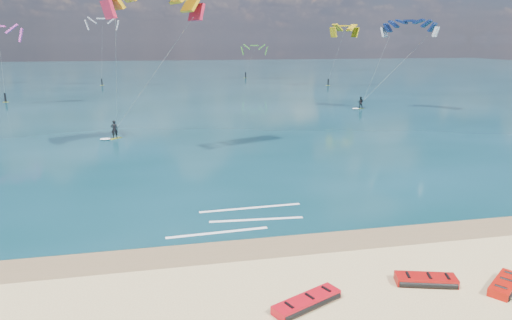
{
  "coord_description": "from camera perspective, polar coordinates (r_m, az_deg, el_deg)",
  "views": [
    {
      "loc": [
        -2.57,
        -16.29,
        9.49
      ],
      "look_at": [
        2.41,
        8.0,
        2.93
      ],
      "focal_mm": 32.0,
      "sensor_mm": 36.0,
      "label": 1
    }
  ],
  "objects": [
    {
      "name": "ground",
      "position": [
        57.14,
        -8.89,
        5.09
      ],
      "size": [
        320.0,
        320.0,
        0.0
      ],
      "primitive_type": "plane",
      "color": "tan",
      "rests_on": "ground"
    },
    {
      "name": "kitesurfer_main",
      "position": [
        42.12,
        -15.16,
        11.68
      ],
      "size": [
        11.47,
        10.38,
        14.83
      ],
      "rotation": [
        0.0,
        0.0,
        0.78
      ],
      "color": "yellow",
      "rests_on": "sea"
    },
    {
      "name": "sea",
      "position": [
        120.69,
        -10.5,
        10.09
      ],
      "size": [
        320.0,
        200.0,
        0.04
      ],
      "primitive_type": "cube",
      "color": "#092D32",
      "rests_on": "ground"
    },
    {
      "name": "shoreline_foam",
      "position": [
        25.02,
        -1.68,
        -7.36
      ],
      "size": [
        7.89,
        3.59,
        0.01
      ],
      "color": "white",
      "rests_on": "ground"
    },
    {
      "name": "distant_kites",
      "position": [
        95.58,
        -14.46,
        12.15
      ],
      "size": [
        82.41,
        40.86,
        13.49
      ],
      "color": "gold",
      "rests_on": "ground"
    },
    {
      "name": "wet_sand_strip",
      "position": [
        21.65,
        -3.67,
        -11.2
      ],
      "size": [
        320.0,
        2.4,
        0.01
      ],
      "primitive_type": "cube",
      "color": "brown",
      "rests_on": "ground"
    },
    {
      "name": "packed_kite_left",
      "position": [
        17.72,
        6.35,
        -17.66
      ],
      "size": [
        3.19,
        2.23,
        0.39
      ],
      "primitive_type": null,
      "rotation": [
        0.0,
        0.0,
        0.43
      ],
      "color": "red",
      "rests_on": "ground"
    },
    {
      "name": "packed_kite_mid",
      "position": [
        20.15,
        20.42,
        -14.29
      ],
      "size": [
        2.79,
        1.79,
        0.41
      ],
      "primitive_type": null,
      "rotation": [
        0.0,
        0.0,
        -0.28
      ],
      "color": "#B10E0C",
      "rests_on": "ground"
    },
    {
      "name": "packed_kite_right",
      "position": [
        21.08,
        28.62,
        -13.9
      ],
      "size": [
        2.54,
        2.28,
        0.39
      ],
      "primitive_type": null,
      "rotation": [
        0.0,
        0.0,
        0.64
      ],
      "color": "red",
      "rests_on": "ground"
    },
    {
      "name": "kitesurfer_far",
      "position": [
        64.99,
        15.97,
        12.02
      ],
      "size": [
        10.25,
        7.38,
        13.27
      ],
      "rotation": [
        0.0,
        0.0,
        0.41
      ],
      "color": "#95BF1C",
      "rests_on": "sea"
    }
  ]
}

